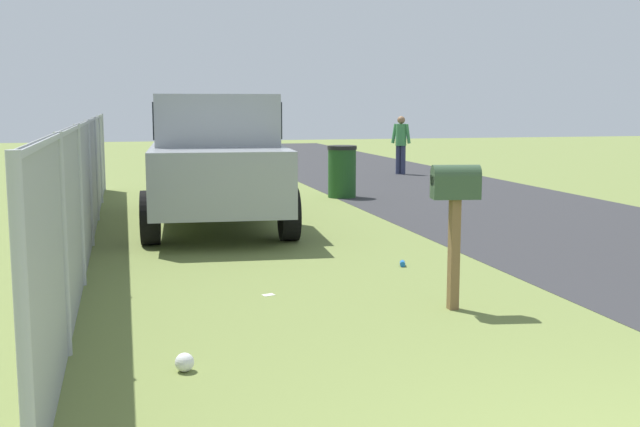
# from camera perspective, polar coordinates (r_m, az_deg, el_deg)

# --- Properties ---
(mailbox) EXTENTS (0.27, 0.47, 1.38)m
(mailbox) POSITION_cam_1_polar(r_m,az_deg,el_deg) (7.39, 9.90, 1.32)
(mailbox) COLOR brown
(mailbox) RESTS_ON ground
(pickup_truck) EXTENTS (5.44, 2.52, 2.09)m
(pickup_truck) POSITION_cam_1_polar(r_m,az_deg,el_deg) (12.56, -7.69, 4.11)
(pickup_truck) COLOR #93999E
(pickup_truck) RESTS_ON ground
(trash_bin) EXTENTS (0.62, 0.62, 1.09)m
(trash_bin) POSITION_cam_1_polar(r_m,az_deg,el_deg) (16.36, 1.63, 3.11)
(trash_bin) COLOR #1E4C1E
(trash_bin) RESTS_ON ground
(pedestrian) EXTENTS (0.33, 0.49, 1.63)m
(pedestrian) POSITION_cam_1_polar(r_m,az_deg,el_deg) (21.96, 5.95, 5.33)
(pedestrian) COLOR #2D3351
(pedestrian) RESTS_ON ground
(fence_section) EXTENTS (14.80, 0.07, 1.74)m
(fence_section) POSITION_cam_1_polar(r_m,az_deg,el_deg) (11.12, -16.56, 2.49)
(fence_section) COLOR #9EA3A8
(fence_section) RESTS_ON ground
(litter_wrapper_far_scatter) EXTENTS (0.12, 0.14, 0.01)m
(litter_wrapper_far_scatter) POSITION_cam_1_polar(r_m,az_deg,el_deg) (8.03, -3.80, -5.96)
(litter_wrapper_far_scatter) COLOR silver
(litter_wrapper_far_scatter) RESTS_ON ground
(litter_bag_midfield_a) EXTENTS (0.14, 0.14, 0.14)m
(litter_bag_midfield_a) POSITION_cam_1_polar(r_m,az_deg,el_deg) (5.87, -9.91, -10.70)
(litter_bag_midfield_a) COLOR silver
(litter_bag_midfield_a) RESTS_ON ground
(litter_can_by_mailbox) EXTENTS (0.13, 0.10, 0.07)m
(litter_can_by_mailbox) POSITION_cam_1_polar(r_m,az_deg,el_deg) (9.47, 6.07, -3.67)
(litter_can_by_mailbox) COLOR blue
(litter_can_by_mailbox) RESTS_ON ground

